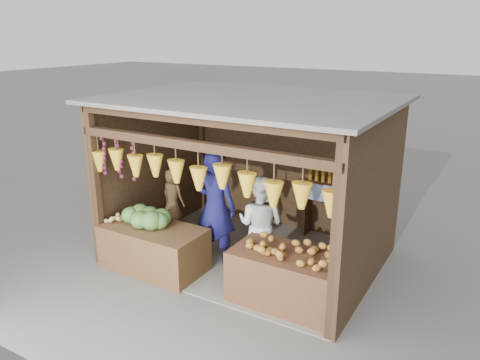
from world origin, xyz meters
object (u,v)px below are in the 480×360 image
(counter_left, at_px, (154,248))
(counter_right, at_px, (286,278))
(woman_standing, at_px, (261,224))
(vendor_seated, at_px, (173,196))
(man_standing, at_px, (215,207))

(counter_left, distance_m, counter_right, 2.21)
(woman_standing, relative_size, vendor_seated, 1.55)
(counter_right, xyz_separation_m, vendor_seated, (-2.73, 1.01, 0.40))
(counter_left, height_order, man_standing, man_standing)
(counter_left, height_order, counter_right, counter_right)
(counter_left, relative_size, woman_standing, 1.04)
(counter_right, xyz_separation_m, man_standing, (-1.50, 0.53, 0.57))
(man_standing, relative_size, woman_standing, 1.22)
(counter_left, xyz_separation_m, counter_right, (2.21, 0.16, 0.03))
(counter_right, bearing_deg, woman_standing, 138.95)
(man_standing, bearing_deg, counter_left, 37.84)
(counter_left, bearing_deg, vendor_seated, 114.17)
(counter_left, xyz_separation_m, woman_standing, (1.47, 0.80, 0.43))
(counter_right, bearing_deg, vendor_seated, 159.78)
(woman_standing, distance_m, vendor_seated, 2.03)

